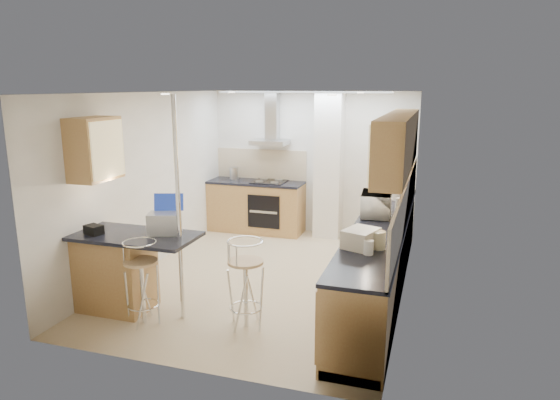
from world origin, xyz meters
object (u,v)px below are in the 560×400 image
(bar_stool_near, at_px, (142,282))
(bar_stool_end, at_px, (246,284))
(bread_bin, at_px, (361,238))
(microwave, at_px, (376,204))
(laptop, at_px, (164,223))

(bar_stool_near, xyz_separation_m, bar_stool_end, (1.12, 0.26, 0.02))
(bread_bin, bearing_deg, microwave, 109.78)
(laptop, bearing_deg, bread_bin, -12.57)
(microwave, distance_m, bread_bin, 1.36)
(microwave, xyz_separation_m, bread_bin, (0.00, -1.36, -0.06))
(laptop, height_order, bar_stool_near, laptop)
(microwave, distance_m, laptop, 2.71)
(bar_stool_end, xyz_separation_m, bread_bin, (1.17, 0.35, 0.52))
(bar_stool_near, bearing_deg, microwave, 56.16)
(bar_stool_near, bearing_deg, bar_stool_end, 28.43)
(microwave, distance_m, bar_stool_end, 2.15)
(microwave, relative_size, bar_stool_near, 0.59)
(bar_stool_near, distance_m, bread_bin, 2.43)
(bread_bin, bearing_deg, bar_stool_end, -143.61)
(microwave, bearing_deg, bar_stool_near, 126.20)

